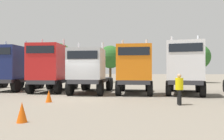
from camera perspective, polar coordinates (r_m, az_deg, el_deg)
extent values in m
plane|color=gray|center=(14.40, -8.85, -7.22)|extent=(200.00, 200.00, 0.00)
cylinder|color=black|center=(25.25, -26.57, -2.95)|extent=(0.43, 1.09, 1.07)
cube|color=#333338|center=(21.62, -23.53, -2.40)|extent=(2.67, 5.91, 0.30)
cube|color=navy|center=(20.16, -25.94, 1.79)|extent=(2.59, 2.54, 2.76)
cylinder|color=silver|center=(20.83, -21.78, 2.55)|extent=(0.19, 0.19, 3.36)
cylinder|color=silver|center=(21.80, -26.18, 2.43)|extent=(0.19, 0.19, 3.36)
cylinder|color=#333338|center=(22.72, -21.93, -1.76)|extent=(1.19, 1.19, 0.12)
cylinder|color=black|center=(19.21, -23.94, -3.90)|extent=(0.43, 1.05, 1.02)
cylinder|color=black|center=(22.25, -19.42, -3.40)|extent=(0.43, 1.05, 1.02)
cylinder|color=black|center=(23.29, -24.31, -3.24)|extent=(0.43, 1.05, 1.02)
cylinder|color=black|center=(23.24, -18.24, -3.26)|extent=(0.43, 1.05, 1.02)
cylinder|color=black|center=(24.24, -22.97, -3.12)|extent=(0.43, 1.05, 1.02)
cube|color=#333338|center=(19.49, -14.75, -2.68)|extent=(2.84, 6.40, 0.30)
cube|color=red|center=(17.71, -16.85, 2.04)|extent=(2.64, 2.64, 2.77)
cube|color=black|center=(16.64, -18.44, 5.15)|extent=(2.09, 0.26, 0.55)
cylinder|color=silver|center=(18.67, -12.58, 2.85)|extent=(0.20, 0.20, 3.37)
cylinder|color=silver|center=(19.33, -17.95, 2.75)|extent=(0.20, 0.20, 3.37)
cylinder|color=#333338|center=(20.77, -13.46, -1.94)|extent=(1.21, 1.21, 0.12)
cylinder|color=black|center=(16.88, -14.03, -4.45)|extent=(0.45, 1.04, 1.01)
cylinder|color=black|center=(17.73, -20.77, -4.24)|extent=(0.45, 1.04, 1.01)
cylinder|color=black|center=(20.60, -10.43, -3.67)|extent=(0.45, 1.04, 1.01)
cylinder|color=black|center=(21.30, -16.15, -3.55)|extent=(0.45, 1.04, 1.01)
cylinder|color=black|center=(21.66, -9.64, -3.50)|extent=(0.45, 1.04, 1.01)
cylinder|color=black|center=(22.33, -15.12, -3.40)|extent=(0.45, 1.04, 1.01)
cube|color=#333338|center=(17.78, -5.12, -2.63)|extent=(2.59, 6.43, 0.30)
cube|color=#B7BABF|center=(15.83, -6.72, 1.60)|extent=(2.54, 2.46, 2.20)
cube|color=black|center=(14.72, -7.86, 3.98)|extent=(2.10, 0.17, 0.55)
cylinder|color=silver|center=(16.92, -2.49, 2.50)|extent=(0.19, 0.19, 2.80)
cylinder|color=silver|center=(17.35, -8.68, 2.44)|extent=(0.19, 0.19, 2.80)
cylinder|color=#333338|center=(19.13, -4.20, -1.82)|extent=(1.17, 1.17, 0.12)
cylinder|color=black|center=(15.18, -3.11, -4.76)|extent=(0.42, 1.12, 1.10)
cylinder|color=black|center=(15.74, -11.03, -4.59)|extent=(0.42, 1.12, 1.10)
cylinder|color=black|center=(19.13, -0.86, -3.81)|extent=(0.42, 1.12, 1.10)
cylinder|color=black|center=(19.57, -7.26, -3.73)|extent=(0.42, 1.12, 1.10)
cylinder|color=black|center=(20.21, -0.40, -3.61)|extent=(0.42, 1.12, 1.10)
cylinder|color=black|center=(20.64, -6.47, -3.54)|extent=(0.42, 1.12, 1.10)
cube|color=#333338|center=(17.37, 5.98, -2.81)|extent=(2.60, 5.87, 0.30)
cube|color=orange|center=(15.75, 5.85, 1.97)|extent=(2.57, 2.68, 2.48)
cube|color=black|center=(14.53, 5.73, 4.97)|extent=(2.10, 0.19, 0.55)
cylinder|color=silver|center=(17.18, 9.14, 2.80)|extent=(0.19, 0.19, 3.08)
cylinder|color=silver|center=(17.22, 2.80, 2.79)|extent=(0.19, 0.19, 3.08)
cylinder|color=#333338|center=(18.62, 6.06, -1.98)|extent=(1.17, 1.17, 0.12)
cylinder|color=black|center=(15.25, 9.96, -4.81)|extent=(0.42, 1.09, 1.07)
cylinder|color=black|center=(15.30, 1.67, -4.79)|extent=(0.42, 1.09, 1.07)
cylinder|color=black|center=(18.67, 9.45, -3.95)|extent=(0.42, 1.09, 1.07)
cylinder|color=black|center=(18.71, 2.68, -3.95)|extent=(0.42, 1.09, 1.07)
cylinder|color=black|center=(19.77, 9.32, -3.74)|extent=(0.42, 1.09, 1.07)
cylinder|color=black|center=(19.81, 2.94, -3.74)|extent=(0.42, 1.09, 1.07)
cube|color=#333338|center=(17.77, 18.63, -2.70)|extent=(2.86, 6.07, 0.30)
cube|color=white|center=(16.03, 18.71, 2.33)|extent=(2.66, 2.63, 2.67)
cube|color=black|center=(14.88, 18.78, 5.64)|extent=(2.09, 0.28, 0.55)
cylinder|color=silver|center=(17.41, 21.78, 3.12)|extent=(0.20, 0.20, 3.27)
cylinder|color=silver|center=(17.39, 15.51, 3.12)|extent=(0.20, 0.20, 3.27)
cylinder|color=#333338|center=(19.05, 18.58, -1.90)|extent=(1.22, 1.22, 0.12)
cylinder|color=black|center=(15.63, 22.79, -4.66)|extent=(0.47, 1.11, 1.08)
cylinder|color=black|center=(15.60, 14.69, -4.68)|extent=(0.47, 1.11, 1.08)
cylinder|color=black|center=(19.17, 21.88, -3.83)|extent=(0.47, 1.11, 1.08)
cylinder|color=black|center=(19.14, 15.28, -3.84)|extent=(0.47, 1.11, 1.08)
cylinder|color=black|center=(20.26, 21.66, -3.63)|extent=(0.47, 1.11, 1.08)
cylinder|color=black|center=(20.24, 15.42, -3.64)|extent=(0.47, 1.11, 1.08)
cylinder|color=black|center=(11.62, 17.47, -6.98)|extent=(0.18, 0.18, 0.78)
cylinder|color=black|center=(11.89, 17.15, -6.82)|extent=(0.18, 0.18, 0.78)
cylinder|color=yellow|center=(11.70, 17.30, -3.51)|extent=(0.45, 0.45, 0.62)
sphere|color=tan|center=(11.68, 17.30, -1.48)|extent=(0.21, 0.21, 0.21)
cone|color=#F2590C|center=(8.12, -22.64, -10.23)|extent=(0.36, 0.36, 0.70)
cone|color=#F2590C|center=(12.67, -16.31, -6.66)|extent=(0.36, 0.36, 0.67)
cylinder|color=#4C3823|center=(37.30, -13.75, -0.92)|extent=(0.36, 0.36, 2.54)
sphere|color=#286023|center=(37.38, -13.75, 3.64)|extent=(4.24, 4.24, 4.24)
cylinder|color=#4C3823|center=(33.02, -0.44, -1.09)|extent=(0.36, 0.36, 2.46)
sphere|color=#286023|center=(33.08, -0.44, 3.46)|extent=(3.48, 3.48, 3.48)
cylinder|color=#4C3823|center=(34.16, 21.57, -1.18)|extent=(0.36, 0.36, 2.32)
sphere|color=#286023|center=(34.22, 21.56, 3.28)|extent=(3.75, 3.75, 3.75)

